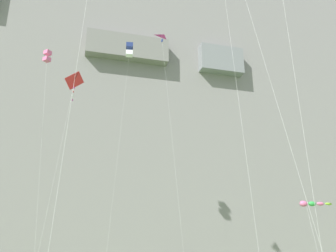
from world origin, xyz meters
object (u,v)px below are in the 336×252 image
at_px(kite_windsock_low_right, 311,204).
at_px(kite_delta_low_center, 165,43).
at_px(kite_box_mid_center, 129,50).
at_px(kite_diamond_far_right, 74,83).
at_px(kite_box_mid_right, 47,57).

relative_size(kite_windsock_low_right, kite_delta_low_center, 0.23).
distance_m(kite_box_mid_center, kite_diamond_far_right, 13.87).
bearing_deg(kite_diamond_far_right, kite_windsock_low_right, -20.86).
height_order(kite_box_mid_center, kite_delta_low_center, kite_box_mid_center).
height_order(kite_windsock_low_right, kite_delta_low_center, kite_delta_low_center).
distance_m(kite_windsock_low_right, kite_delta_low_center, 27.57).
distance_m(kite_box_mid_center, kite_delta_low_center, 6.93).
height_order(kite_windsock_low_right, kite_diamond_far_right, kite_diamond_far_right).
xyz_separation_m(kite_box_mid_center, kite_delta_low_center, (4.08, -5.43, -1.40)).
relative_size(kite_windsock_low_right, kite_diamond_far_right, 0.31).
bearing_deg(kite_box_mid_right, kite_diamond_far_right, -40.00).
bearing_deg(kite_diamond_far_right, kite_box_mid_center, 43.08).
bearing_deg(kite_delta_low_center, kite_box_mid_center, 126.91).
relative_size(kite_box_mid_right, kite_delta_low_center, 0.88).
bearing_deg(kite_box_mid_right, kite_box_mid_center, 19.11).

